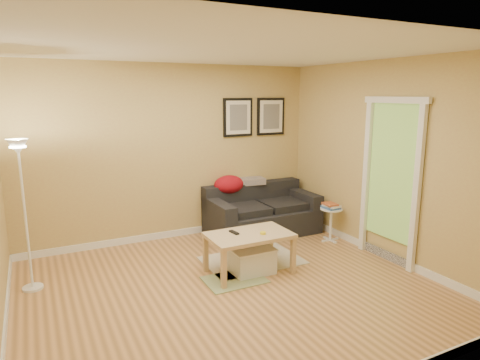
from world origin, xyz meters
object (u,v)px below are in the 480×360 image
at_px(sofa, 262,210).
at_px(floor_lamp, 26,220).
at_px(side_table, 331,225).
at_px(storage_bin, 252,260).
at_px(coffee_table, 249,253).
at_px(book_stack, 331,206).

relative_size(sofa, floor_lamp, 0.99).
xyz_separation_m(sofa, side_table, (0.73, -0.77, -0.12)).
bearing_deg(storage_bin, side_table, 16.86).
bearing_deg(coffee_table, side_table, -3.33).
relative_size(side_table, book_stack, 1.99).
height_order(side_table, book_stack, book_stack).
distance_m(coffee_table, book_stack, 1.71).
height_order(sofa, coffee_table, sofa).
bearing_deg(book_stack, storage_bin, -147.20).
bearing_deg(storage_bin, sofa, 55.55).
bearing_deg(book_stack, coffee_table, -148.18).
distance_m(sofa, floor_lamp, 3.36).
xyz_separation_m(coffee_table, storage_bin, (0.03, -0.02, -0.09)).
distance_m(sofa, coffee_table, 1.53).
xyz_separation_m(storage_bin, book_stack, (1.58, 0.49, 0.38)).
relative_size(coffee_table, book_stack, 4.00).
bearing_deg(book_stack, side_table, -16.67).
distance_m(sofa, book_stack, 1.06).
height_order(coffee_table, storage_bin, coffee_table).
distance_m(side_table, floor_lamp, 4.07).
bearing_deg(book_stack, floor_lamp, -167.82).
xyz_separation_m(side_table, floor_lamp, (-4.02, 0.25, 0.56)).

